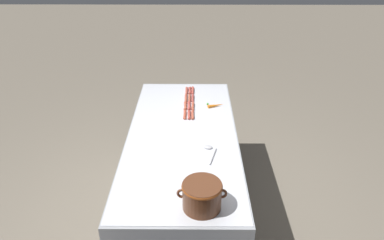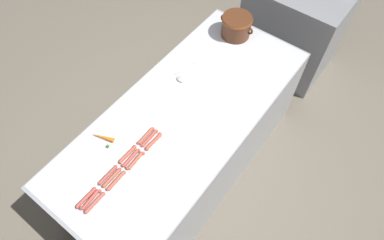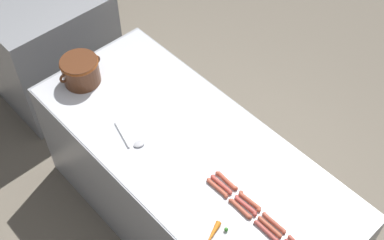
# 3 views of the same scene
# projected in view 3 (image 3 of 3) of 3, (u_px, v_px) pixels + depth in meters

# --- Properties ---
(ground_plane) EXTENTS (20.00, 20.00, 0.00)m
(ground_plane) POSITION_uv_depth(u_px,v_px,m) (190.00, 221.00, 3.77)
(ground_plane) COLOR #756B5B
(griddle_counter) EXTENTS (0.94, 2.19, 0.91)m
(griddle_counter) POSITION_uv_depth(u_px,v_px,m) (190.00, 187.00, 3.42)
(griddle_counter) COLOR #9EA0A5
(griddle_counter) RESTS_ON ground_plane
(back_cabinet) EXTENTS (0.93, 0.75, 1.00)m
(back_cabinet) POSITION_uv_depth(u_px,v_px,m) (52.00, 48.00, 4.26)
(back_cabinet) COLOR gray
(back_cabinet) RESTS_ON ground_plane
(hot_dog_1) EXTENTS (0.03, 0.17, 0.02)m
(hot_dog_1) POSITION_uv_depth(u_px,v_px,m) (266.00, 231.00, 2.70)
(hot_dog_1) COLOR #AD4941
(hot_dog_1) RESTS_ON griddle_counter
(hot_dog_2) EXTENTS (0.03, 0.17, 0.02)m
(hot_dog_2) POSITION_uv_depth(u_px,v_px,m) (240.00, 209.00, 2.78)
(hot_dog_2) COLOR #B4523B
(hot_dog_2) RESTS_ON griddle_counter
(hot_dog_3) EXTENTS (0.03, 0.17, 0.02)m
(hot_dog_3) POSITION_uv_depth(u_px,v_px,m) (217.00, 188.00, 2.87)
(hot_dog_3) COLOR #B8533C
(hot_dog_3) RESTS_ON griddle_counter
(hot_dog_5) EXTENTS (0.03, 0.17, 0.02)m
(hot_dog_5) POSITION_uv_depth(u_px,v_px,m) (270.00, 227.00, 2.71)
(hot_dog_5) COLOR #AE533B
(hot_dog_5) RESTS_ON griddle_counter
(hot_dog_6) EXTENTS (0.03, 0.17, 0.02)m
(hot_dog_6) POSITION_uv_depth(u_px,v_px,m) (246.00, 206.00, 2.80)
(hot_dog_6) COLOR #B74941
(hot_dog_6) RESTS_ON griddle_counter
(hot_dog_7) EXTENTS (0.03, 0.17, 0.02)m
(hot_dog_7) POSITION_uv_depth(u_px,v_px,m) (221.00, 185.00, 2.89)
(hot_dog_7) COLOR #B94B3F
(hot_dog_7) RESTS_ON griddle_counter
(hot_dog_9) EXTENTS (0.03, 0.17, 0.02)m
(hot_dog_9) POSITION_uv_depth(u_px,v_px,m) (274.00, 223.00, 2.73)
(hot_dog_9) COLOR #B0513D
(hot_dog_9) RESTS_ON griddle_counter
(hot_dog_10) EXTENTS (0.03, 0.17, 0.02)m
(hot_dog_10) POSITION_uv_depth(u_px,v_px,m) (250.00, 201.00, 2.82)
(hot_dog_10) COLOR #B3533A
(hot_dog_10) RESTS_ON griddle_counter
(hot_dog_11) EXTENTS (0.03, 0.17, 0.02)m
(hot_dog_11) POSITION_uv_depth(u_px,v_px,m) (227.00, 181.00, 2.90)
(hot_dog_11) COLOR #B75038
(hot_dog_11) RESTS_ON griddle_counter
(bean_pot) EXTENTS (0.32, 0.26, 0.18)m
(bean_pot) POSITION_uv_depth(u_px,v_px,m) (80.00, 70.00, 3.36)
(bean_pot) COLOR #562D19
(bean_pot) RESTS_ON griddle_counter
(serving_spoon) EXTENTS (0.11, 0.27, 0.02)m
(serving_spoon) POSITION_uv_depth(u_px,v_px,m) (133.00, 141.00, 3.09)
(serving_spoon) COLOR #B7B7BC
(serving_spoon) RESTS_ON griddle_counter
(carrot) EXTENTS (0.18, 0.09, 0.03)m
(carrot) POSITION_uv_depth(u_px,v_px,m) (213.00, 235.00, 2.68)
(carrot) COLOR orange
(carrot) RESTS_ON griddle_counter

